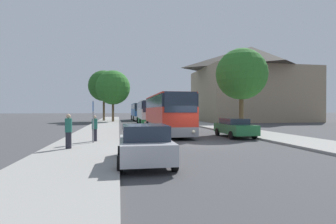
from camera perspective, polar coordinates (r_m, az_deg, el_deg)
ground_plane at (r=17.13m, az=6.57°, el=-6.88°), size 300.00×300.00×0.00m
sidewalk_left at (r=16.48m, az=-17.56°, el=-6.93°), size 4.00×120.00×0.15m
sidewalk_right at (r=20.31m, az=25.88°, el=-5.55°), size 4.00×120.00×0.15m
building_right_background at (r=53.47m, az=17.66°, el=5.86°), size 19.95×15.09×14.42m
bus_front at (r=23.89m, az=-0.39°, el=-0.32°), size 2.94×11.98×3.47m
bus_middle at (r=37.84m, az=-4.43°, el=-0.11°), size 2.96×12.14×3.35m
bus_rear at (r=54.20m, az=-6.34°, el=0.12°), size 2.94×11.47×3.43m
parked_car_left_curb at (r=10.47m, az=-5.10°, el=-7.06°), size 2.15×4.01×1.61m
parked_car_right_near at (r=21.62m, az=14.29°, el=-3.26°), size 2.11×4.72×1.49m
bus_stop_sign at (r=16.89m, az=-15.97°, el=-1.02°), size 0.08×0.45×2.60m
pedestrian_waiting_near at (r=17.69m, az=-15.68°, el=-3.43°), size 0.36×0.36×1.67m
pedestrian_waiting_far at (r=14.82m, az=-20.85°, el=-3.88°), size 0.36×0.36×1.83m
tree_left_near at (r=51.15m, az=-13.80°, el=5.54°), size 5.80×5.80×9.47m
tree_left_far at (r=46.43m, az=-11.90°, el=5.22°), size 5.91×5.91×8.84m
tree_right_near at (r=25.00m, az=15.69°, el=7.91°), size 4.66×4.66×7.63m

